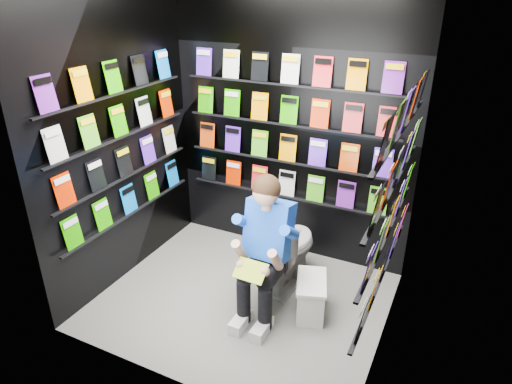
% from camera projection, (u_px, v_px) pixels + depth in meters
% --- Properties ---
extents(floor, '(2.40, 2.40, 0.00)m').
position_uv_depth(floor, '(243.00, 300.00, 4.04)').
color(floor, slate).
rests_on(floor, ground).
extents(wall_back, '(2.40, 0.04, 2.60)m').
position_uv_depth(wall_back, '(290.00, 129.00, 4.31)').
color(wall_back, black).
rests_on(wall_back, floor).
extents(wall_front, '(2.40, 0.04, 2.60)m').
position_uv_depth(wall_front, '(161.00, 220.00, 2.68)').
color(wall_front, black).
rests_on(wall_front, floor).
extents(wall_left, '(0.04, 2.00, 2.60)m').
position_uv_depth(wall_left, '(119.00, 142.00, 3.97)').
color(wall_left, black).
rests_on(wall_left, floor).
extents(wall_right, '(0.04, 2.00, 2.60)m').
position_uv_depth(wall_right, '(401.00, 193.00, 3.02)').
color(wall_right, black).
rests_on(wall_right, floor).
extents(comics_back, '(2.10, 0.06, 1.37)m').
position_uv_depth(comics_back, '(288.00, 129.00, 4.28)').
color(comics_back, red).
rests_on(comics_back, wall_back).
extents(comics_left, '(0.06, 1.70, 1.37)m').
position_uv_depth(comics_left, '(121.00, 142.00, 3.96)').
color(comics_left, red).
rests_on(comics_left, wall_left).
extents(comics_right, '(0.06, 1.70, 1.37)m').
position_uv_depth(comics_right, '(396.00, 191.00, 3.03)').
color(comics_right, red).
rests_on(comics_right, wall_right).
extents(toilet, '(0.44, 0.76, 0.73)m').
position_uv_depth(toilet, '(287.00, 248.00, 4.14)').
color(toilet, white).
rests_on(toilet, floor).
extents(longbox, '(0.33, 0.45, 0.30)m').
position_uv_depth(longbox, '(311.00, 298.00, 3.84)').
color(longbox, silver).
rests_on(longbox, floor).
extents(longbox_lid, '(0.36, 0.47, 0.03)m').
position_uv_depth(longbox_lid, '(312.00, 282.00, 3.77)').
color(longbox_lid, silver).
rests_on(longbox_lid, longbox).
extents(reader, '(0.52, 0.74, 1.34)m').
position_uv_depth(reader, '(270.00, 230.00, 3.66)').
color(reader, '#0C40C3').
rests_on(reader, toilet).
extents(held_comic, '(0.25, 0.15, 0.11)m').
position_uv_depth(held_comic, '(251.00, 271.00, 3.45)').
color(held_comic, green).
rests_on(held_comic, reader).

